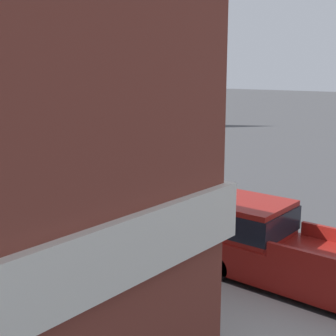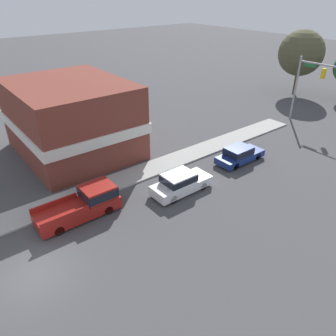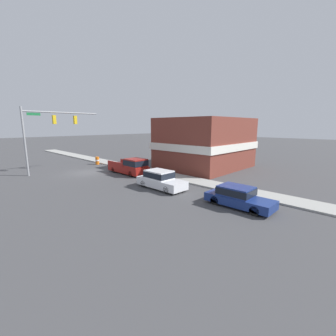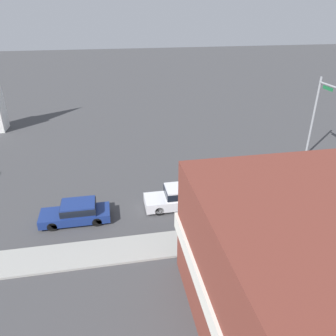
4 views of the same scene
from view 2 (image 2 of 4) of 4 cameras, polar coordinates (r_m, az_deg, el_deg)
name	(u,v)px [view 2 (image 2 of 4)]	position (r m, az deg, el deg)	size (l,w,h in m)	color
ground_plane	(37,274)	(20.35, -21.88, -16.79)	(200.00, 200.00, 0.00)	#424244
sidewalk_curb	(8,222)	(24.73, -26.15, -8.45)	(2.40, 60.00, 0.14)	#9E9E99
far_signal_assembly	(317,78)	(40.03, 24.52, 14.03)	(7.55, 0.49, 7.19)	gray
car_lead	(180,182)	(24.96, 2.14, -2.51)	(1.91, 4.86, 1.65)	black
car_second_ahead	(239,154)	(30.01, 12.32, 2.38)	(1.85, 4.74, 1.46)	black
pickup_truck_parked	(86,203)	(23.20, -14.16, -5.93)	(2.02, 5.71, 1.94)	black
corner_brick_building	(72,119)	(31.56, -16.37, 8.23)	(11.71, 9.61, 6.65)	brown
backdrop_tree_left_far	(301,53)	(51.82, 22.17, 18.06)	(6.23, 6.23, 8.88)	#4C3823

